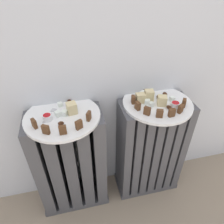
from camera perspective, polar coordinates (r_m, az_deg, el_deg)
radiator_left at (r=1.06m, az=-11.37°, el=-14.16°), size 0.34×0.17×0.58m
radiator_right at (r=1.12m, az=10.58°, el=-10.40°), size 0.34×0.17×0.58m
plate_left at (r=0.85m, az=-13.73°, el=-1.15°), size 0.31×0.31×0.01m
plate_right at (r=0.93m, az=12.60°, el=2.45°), size 0.31×0.31×0.01m
dark_cake_slice_left_0 at (r=0.81m, az=-21.02°, el=-3.06°), size 0.02×0.03×0.04m
dark_cake_slice_left_1 at (r=0.77m, az=-18.13°, el=-4.71°), size 0.03×0.02×0.04m
dark_cake_slice_left_2 at (r=0.75m, az=-13.68°, el=-4.93°), size 0.03×0.01×0.04m
dark_cake_slice_left_3 at (r=0.76m, az=-9.28°, el=-3.54°), size 0.03×0.02×0.04m
dark_cake_slice_left_4 at (r=0.79m, az=-6.55°, el=-1.12°), size 0.02×0.03×0.04m
marble_cake_slice_left_0 at (r=0.84m, az=-11.25°, el=1.09°), size 0.04×0.04×0.05m
turkish_delight_left_0 at (r=0.84m, az=-13.24°, el=-0.29°), size 0.03×0.03×0.02m
turkish_delight_left_1 at (r=0.90m, az=-14.35°, el=2.08°), size 0.02×0.02×0.02m
turkish_delight_left_2 at (r=0.84m, az=-14.92°, el=-0.47°), size 0.03×0.03×0.02m
medjool_date_left_0 at (r=0.91m, az=-11.86°, el=2.97°), size 0.03×0.03×0.01m
medjool_date_left_1 at (r=0.79m, az=-14.17°, el=-3.10°), size 0.02×0.02×0.02m
jam_bowl_left at (r=0.83m, az=-17.72°, el=-1.37°), size 0.04×0.04×0.02m
dark_cake_slice_right_0 at (r=0.89m, az=5.97°, el=3.49°), size 0.02×0.03×0.04m
dark_cake_slice_right_1 at (r=0.85m, az=7.22°, el=1.74°), size 0.02×0.03×0.04m
dark_cake_slice_right_2 at (r=0.83m, az=9.84°, el=0.30°), size 0.03×0.03×0.04m
dark_cake_slice_right_3 at (r=0.83m, az=13.22°, el=-0.41°), size 0.03×0.02×0.04m
dark_cake_slice_right_4 at (r=0.84m, az=16.46°, el=-0.19°), size 0.03×0.02×0.04m
dark_cake_slice_right_5 at (r=0.88m, az=18.71°, el=0.86°), size 0.03×0.03×0.04m
dark_cake_slice_right_6 at (r=0.92m, az=19.56°, el=2.41°), size 0.03×0.03×0.04m
marble_cake_slice_right_0 at (r=0.90m, az=13.88°, el=3.14°), size 0.05×0.04×0.04m
marble_cake_slice_right_1 at (r=0.92m, az=10.36°, el=4.60°), size 0.04×0.04×0.05m
marble_cake_slice_right_2 at (r=0.90m, az=7.98°, el=3.93°), size 0.04×0.03×0.04m
turkish_delight_right_0 at (r=0.90m, az=9.87°, el=2.76°), size 0.03×0.03×0.02m
turkish_delight_right_1 at (r=0.94m, az=16.54°, el=3.52°), size 0.02×0.02×0.02m
turkish_delight_right_2 at (r=0.89m, az=10.93°, el=2.09°), size 0.02×0.02×0.02m
turkish_delight_right_3 at (r=0.95m, az=8.80°, el=5.00°), size 0.03×0.03×0.03m
medjool_date_right_0 at (r=0.95m, az=12.98°, el=4.26°), size 0.03×0.03×0.02m
medjool_date_right_1 at (r=0.89m, az=15.73°, el=1.28°), size 0.03×0.03×0.02m
medjool_date_right_2 at (r=0.97m, az=14.64°, el=4.87°), size 0.02×0.03×0.02m
medjool_date_right_3 at (r=0.98m, az=8.92°, el=5.85°), size 0.03×0.03×0.02m
jam_bowl_right at (r=0.90m, az=17.30°, el=1.93°), size 0.04×0.04×0.03m
fork at (r=0.86m, az=-16.94°, el=-0.59°), size 0.06×0.09×0.00m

